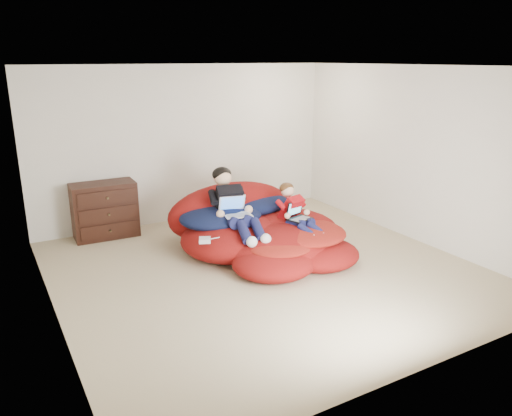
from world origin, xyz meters
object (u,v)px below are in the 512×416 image
at_px(older_boy, 233,203).
at_px(laptop_white, 235,210).
at_px(dresser, 105,210).
at_px(laptop_black, 298,214).
at_px(beanbag_pile, 261,231).
at_px(younger_boy, 296,210).

relative_size(older_boy, laptop_white, 2.93).
relative_size(dresser, laptop_white, 2.24).
bearing_deg(dresser, laptop_white, -49.73).
bearing_deg(laptop_black, beanbag_pile, 138.84).
bearing_deg(beanbag_pile, younger_boy, -36.36).
distance_m(dresser, younger_boy, 2.86).
relative_size(dresser, laptop_black, 2.56).
relative_size(beanbag_pile, laptop_white, 5.71).
bearing_deg(beanbag_pile, older_boy, 168.30).
relative_size(younger_boy, laptop_black, 2.51).
bearing_deg(dresser, beanbag_pile, -42.46).
relative_size(beanbag_pile, older_boy, 1.95).
distance_m(beanbag_pile, laptop_white, 0.55).
relative_size(beanbag_pile, younger_boy, 2.60).
xyz_separation_m(dresser, laptop_black, (2.14, -1.94, 0.14)).
bearing_deg(younger_boy, laptop_black, -90.00).
bearing_deg(dresser, younger_boy, -41.46).
height_order(younger_boy, laptop_black, younger_boy).
bearing_deg(older_boy, laptop_black, -27.94).
distance_m(dresser, laptop_white, 2.12).
bearing_deg(beanbag_pile, laptop_white, 179.11).
bearing_deg(laptop_white, laptop_black, -23.34).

